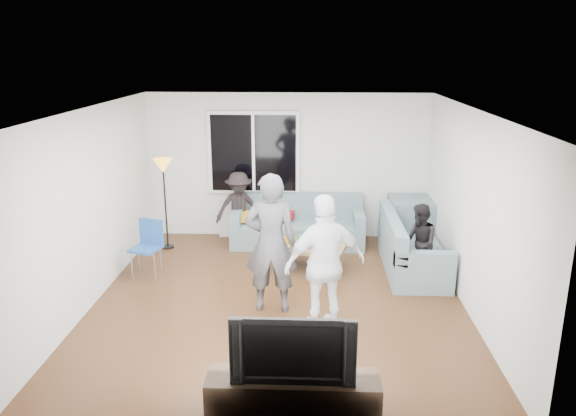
{
  "coord_description": "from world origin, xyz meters",
  "views": [
    {
      "loc": [
        0.43,
        -6.9,
        3.34
      ],
      "look_at": [
        0.1,
        0.6,
        1.15
      ],
      "focal_mm": 34.32,
      "sensor_mm": 36.0,
      "label": 1
    }
  ],
  "objects_px": {
    "player_left": "(271,243)",
    "television": "(293,346)",
    "sofa_right_section": "(413,243)",
    "spectator_right": "(419,243)",
    "spectator_back": "(239,208)",
    "side_chair": "(146,249)",
    "sofa_back_section": "(298,221)",
    "tv_console": "(293,398)",
    "coffee_table": "(309,258)",
    "player_right": "(325,264)",
    "floor_lamp": "(165,204)"
  },
  "relations": [
    {
      "from": "player_left",
      "to": "television",
      "type": "bearing_deg",
      "value": 98.18
    },
    {
      "from": "sofa_right_section",
      "to": "tv_console",
      "type": "bearing_deg",
      "value": 155.0
    },
    {
      "from": "spectator_back",
      "to": "side_chair",
      "type": "bearing_deg",
      "value": -146.46
    },
    {
      "from": "side_chair",
      "to": "television",
      "type": "xyz_separation_m",
      "value": [
        2.33,
        -3.26,
        0.33
      ]
    },
    {
      "from": "side_chair",
      "to": "player_left",
      "type": "height_order",
      "value": "player_left"
    },
    {
      "from": "sofa_back_section",
      "to": "sofa_right_section",
      "type": "relative_size",
      "value": 1.15
    },
    {
      "from": "sofa_back_section",
      "to": "spectator_back",
      "type": "height_order",
      "value": "spectator_back"
    },
    {
      "from": "sofa_right_section",
      "to": "player_right",
      "type": "bearing_deg",
      "value": 144.82
    },
    {
      "from": "coffee_table",
      "to": "player_left",
      "type": "height_order",
      "value": "player_left"
    },
    {
      "from": "player_right",
      "to": "floor_lamp",
      "type": "bearing_deg",
      "value": -65.92
    },
    {
      "from": "sofa_back_section",
      "to": "sofa_right_section",
      "type": "bearing_deg",
      "value": -29.79
    },
    {
      "from": "floor_lamp",
      "to": "spectator_right",
      "type": "xyz_separation_m",
      "value": [
        4.07,
        -1.23,
        -0.19
      ]
    },
    {
      "from": "floor_lamp",
      "to": "player_left",
      "type": "relative_size",
      "value": 0.84
    },
    {
      "from": "player_left",
      "to": "spectator_right",
      "type": "xyz_separation_m",
      "value": [
        2.1,
        1.02,
        -0.34
      ]
    },
    {
      "from": "sofa_right_section",
      "to": "side_chair",
      "type": "xyz_separation_m",
      "value": [
        -4.07,
        -0.47,
        0.01
      ]
    },
    {
      "from": "side_chair",
      "to": "floor_lamp",
      "type": "distance_m",
      "value": 1.28
    },
    {
      "from": "sofa_back_section",
      "to": "player_left",
      "type": "bearing_deg",
      "value": -96.31
    },
    {
      "from": "player_left",
      "to": "television",
      "type": "height_order",
      "value": "player_left"
    },
    {
      "from": "player_left",
      "to": "side_chair",
      "type": "bearing_deg",
      "value": -28.4
    },
    {
      "from": "side_chair",
      "to": "player_right",
      "type": "bearing_deg",
      "value": -13.19
    },
    {
      "from": "sofa_back_section",
      "to": "sofa_right_section",
      "type": "xyz_separation_m",
      "value": [
        1.82,
        -1.04,
        0.0
      ]
    },
    {
      "from": "sofa_back_section",
      "to": "tv_console",
      "type": "bearing_deg",
      "value": -88.95
    },
    {
      "from": "sofa_back_section",
      "to": "spectator_back",
      "type": "distance_m",
      "value": 1.05
    },
    {
      "from": "player_right",
      "to": "tv_console",
      "type": "xyz_separation_m",
      "value": [
        -0.32,
        -1.72,
        -0.64
      ]
    },
    {
      "from": "player_right",
      "to": "spectator_back",
      "type": "distance_m",
      "value": 3.41
    },
    {
      "from": "coffee_table",
      "to": "side_chair",
      "type": "bearing_deg",
      "value": -171.75
    },
    {
      "from": "spectator_right",
      "to": "tv_console",
      "type": "distance_m",
      "value": 3.72
    },
    {
      "from": "sofa_right_section",
      "to": "coffee_table",
      "type": "distance_m",
      "value": 1.64
    },
    {
      "from": "sofa_right_section",
      "to": "television",
      "type": "xyz_separation_m",
      "value": [
        -1.74,
        -3.73,
        0.34
      ]
    },
    {
      "from": "sofa_right_section",
      "to": "spectator_back",
      "type": "relative_size",
      "value": 1.56
    },
    {
      "from": "spectator_right",
      "to": "spectator_back",
      "type": "relative_size",
      "value": 0.91
    },
    {
      "from": "player_right",
      "to": "spectator_right",
      "type": "relative_size",
      "value": 1.46
    },
    {
      "from": "sofa_back_section",
      "to": "spectator_back",
      "type": "bearing_deg",
      "value": 178.33
    },
    {
      "from": "spectator_back",
      "to": "player_left",
      "type": "bearing_deg",
      "value": -91.87
    },
    {
      "from": "player_left",
      "to": "spectator_back",
      "type": "bearing_deg",
      "value": -74.77
    },
    {
      "from": "spectator_right",
      "to": "tv_console",
      "type": "xyz_separation_m",
      "value": [
        -1.74,
        -3.26,
        -0.37
      ]
    },
    {
      "from": "television",
      "to": "sofa_back_section",
      "type": "bearing_deg",
      "value": 91.05
    },
    {
      "from": "sofa_right_section",
      "to": "floor_lamp",
      "type": "bearing_deg",
      "value": 79.33
    },
    {
      "from": "player_left",
      "to": "spectator_right",
      "type": "relative_size",
      "value": 1.57
    },
    {
      "from": "player_left",
      "to": "player_right",
      "type": "bearing_deg",
      "value": 141.53
    },
    {
      "from": "side_chair",
      "to": "television",
      "type": "height_order",
      "value": "television"
    },
    {
      "from": "floor_lamp",
      "to": "spectator_back",
      "type": "relative_size",
      "value": 1.21
    },
    {
      "from": "coffee_table",
      "to": "player_right",
      "type": "xyz_separation_m",
      "value": [
        0.2,
        -1.9,
        0.66
      ]
    },
    {
      "from": "spectator_back",
      "to": "spectator_right",
      "type": "bearing_deg",
      "value": -46.48
    },
    {
      "from": "sofa_back_section",
      "to": "player_right",
      "type": "height_order",
      "value": "player_right"
    },
    {
      "from": "coffee_table",
      "to": "tv_console",
      "type": "distance_m",
      "value": 3.61
    },
    {
      "from": "player_left",
      "to": "spectator_right",
      "type": "bearing_deg",
      "value": -155.18
    },
    {
      "from": "coffee_table",
      "to": "player_right",
      "type": "bearing_deg",
      "value": -83.88
    },
    {
      "from": "side_chair",
      "to": "spectator_back",
      "type": "bearing_deg",
      "value": 68.68
    },
    {
      "from": "player_right",
      "to": "spectator_right",
      "type": "xyz_separation_m",
      "value": [
        1.42,
        1.55,
        -0.27
      ]
    }
  ]
}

